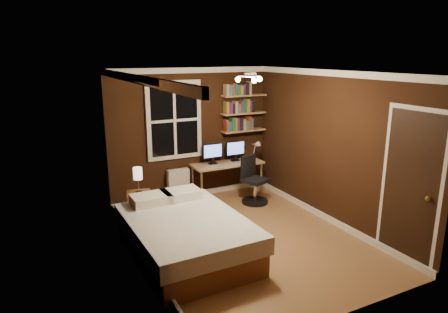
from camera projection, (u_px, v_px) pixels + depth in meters
name	position (u px, v px, depth m)	size (l,w,h in m)	color
floor	(245.00, 238.00, 6.13)	(4.20, 4.20, 0.00)	#8D5F38
wall_back	(191.00, 134.00, 7.63)	(3.20, 0.04, 2.50)	black
wall_left	(138.00, 174.00, 5.12)	(0.04, 4.20, 2.50)	black
wall_right	(331.00, 148.00, 6.51)	(0.04, 4.20, 2.50)	black
ceiling	(247.00, 72.00, 5.50)	(3.20, 4.20, 0.02)	white
window	(174.00, 120.00, 7.37)	(1.06, 0.06, 1.46)	silver
door	(410.00, 189.00, 5.22)	(0.03, 0.82, 2.05)	black
door_knob	(428.00, 198.00, 4.95)	(0.06, 0.06, 0.06)	#B5883E
ceiling_fixture	(251.00, 80.00, 5.44)	(0.44, 0.44, 0.18)	beige
bookshelf_lower	(244.00, 131.00, 8.00)	(0.92, 0.22, 0.03)	#9B6E4B
books_row_lower	(244.00, 124.00, 7.97)	(0.60, 0.16, 0.23)	maroon
bookshelf_middle	(244.00, 113.00, 7.91)	(0.92, 0.22, 0.03)	#9B6E4B
books_row_middle	(244.00, 107.00, 7.88)	(0.66, 0.16, 0.23)	#18516E
bookshelf_upper	(244.00, 95.00, 7.82)	(0.92, 0.22, 0.03)	#9B6E4B
books_row_upper	(244.00, 89.00, 7.79)	(0.54, 0.16, 0.23)	#29602E
bed	(186.00, 236.00, 5.53)	(1.53, 2.10, 0.70)	brown
nightstand	(140.00, 206.00, 6.73)	(0.39, 0.39, 0.49)	brown
bedside_lamp	(138.00, 180.00, 6.62)	(0.15, 0.15, 0.43)	beige
radiator	(178.00, 185.00, 7.63)	(0.41, 0.14, 0.62)	silver
desk	(227.00, 166.00, 7.82)	(1.42, 0.53, 0.67)	#9B6E4B
monitor_left	(213.00, 154.00, 7.69)	(0.41, 0.12, 0.40)	black
monitor_right	(235.00, 151.00, 7.91)	(0.41, 0.12, 0.40)	black
desk_lamp	(256.00, 151.00, 7.86)	(0.14, 0.32, 0.44)	silver
office_chair	(253.00, 186.00, 7.52)	(0.51, 0.51, 0.90)	black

